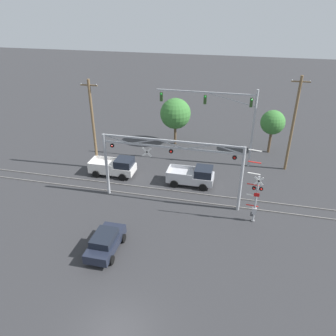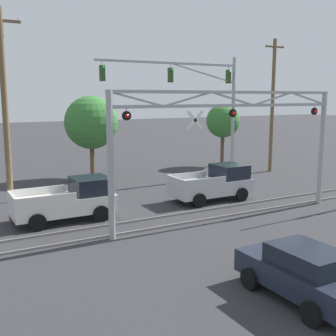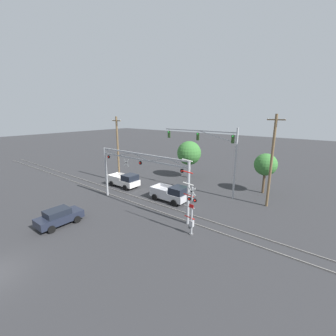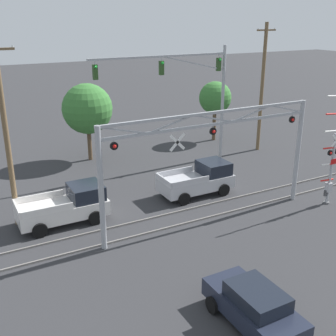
{
  "view_description": "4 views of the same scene",
  "coord_description": "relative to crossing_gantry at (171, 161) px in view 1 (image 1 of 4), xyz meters",
  "views": [
    {
      "loc": [
        5.55,
        -11.02,
        16.94
      ],
      "look_at": [
        0.06,
        12.55,
        4.19
      ],
      "focal_mm": 35.0,
      "sensor_mm": 36.0,
      "label": 1
    },
    {
      "loc": [
        -12.29,
        -1.87,
        5.86
      ],
      "look_at": [
        -1.72,
        17.09,
        2.17
      ],
      "focal_mm": 45.0,
      "sensor_mm": 36.0,
      "label": 2
    },
    {
      "loc": [
        16.76,
        -2.53,
        10.34
      ],
      "look_at": [
        1.43,
        16.88,
        4.18
      ],
      "focal_mm": 24.0,
      "sensor_mm": 36.0,
      "label": 3
    },
    {
      "loc": [
        -11.92,
        -3.27,
        10.68
      ],
      "look_at": [
        -2.17,
        14.77,
        3.21
      ],
      "focal_mm": 45.0,
      "sensor_mm": 36.0,
      "label": 4
    }
  ],
  "objects": [
    {
      "name": "ground_plane",
      "position": [
        0.01,
        -13.95,
        -4.15
      ],
      "size": [
        200.0,
        200.0,
        0.0
      ],
      "primitive_type": "plane",
      "color": "#303033"
    },
    {
      "name": "rail_track_near",
      "position": [
        0.01,
        0.28,
        -4.1
      ],
      "size": [
        80.0,
        0.08,
        0.1
      ],
      "primitive_type": "cube",
      "color": "gray",
      "rests_on": "ground_plane"
    },
    {
      "name": "rail_track_far",
      "position": [
        0.01,
        1.72,
        -4.1
      ],
      "size": [
        80.0,
        0.08,
        0.1
      ],
      "primitive_type": "cube",
      "color": "gray",
      "rests_on": "ground_plane"
    },
    {
      "name": "crossing_gantry",
      "position": [
        0.0,
        0.0,
        0.0
      ],
      "size": [
        12.54,
        0.29,
        6.13
      ],
      "color": "#9EA0A5",
      "rests_on": "ground_plane"
    },
    {
      "name": "crossing_signal_mast",
      "position": [
        7.4,
        -1.44,
        -1.86
      ],
      "size": [
        1.52,
        0.35,
        6.61
      ],
      "color": "#9EA0A5",
      "rests_on": "ground_plane"
    },
    {
      "name": "traffic_signal_span",
      "position": [
        4.46,
        8.89,
        1.79
      ],
      "size": [
        10.63,
        0.39,
        8.64
      ],
      "color": "#9EA0A5",
      "rests_on": "ground_plane"
    },
    {
      "name": "pickup_truck_lead",
      "position": [
        1.53,
        3.47,
        -3.19
      ],
      "size": [
        4.63,
        2.29,
        1.98
      ],
      "color": "#B7B7BC",
      "rests_on": "ground_plane"
    },
    {
      "name": "pickup_truck_following",
      "position": [
        -6.85,
        3.59,
        -3.19
      ],
      "size": [
        4.75,
        2.29,
        1.98
      ],
      "color": "silver",
      "rests_on": "ground_plane"
    },
    {
      "name": "sedan_waiting",
      "position": [
        -3.23,
        -7.67,
        -3.33
      ],
      "size": [
        2.06,
        4.07,
        1.6
      ],
      "color": "#1E2333",
      "rests_on": "ground_plane"
    },
    {
      "name": "utility_pole_left",
      "position": [
        -9.35,
        4.67,
        0.88
      ],
      "size": [
        1.8,
        0.28,
        9.77
      ],
      "color": "brown",
      "rests_on": "ground_plane"
    },
    {
      "name": "utility_pole_right",
      "position": [
        10.88,
        9.04,
        1.09
      ],
      "size": [
        1.8,
        0.28,
        10.19
      ],
      "color": "brown",
      "rests_on": "ground_plane"
    },
    {
      "name": "background_tree_beyond_span",
      "position": [
        -2.39,
        13.19,
        -0.13
      ],
      "size": [
        3.8,
        3.8,
        5.94
      ],
      "color": "brown",
      "rests_on": "ground_plane"
    },
    {
      "name": "background_tree_far_left_verge",
      "position": [
        9.26,
        13.22,
        -0.34
      ],
      "size": [
        2.85,
        2.85,
        5.26
      ],
      "color": "brown",
      "rests_on": "ground_plane"
    }
  ]
}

